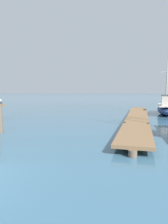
{
  "coord_description": "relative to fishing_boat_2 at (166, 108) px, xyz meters",
  "views": [
    {
      "loc": [
        5.66,
        -4.22,
        2.72
      ],
      "look_at": [
        1.97,
        8.19,
        1.4
      ],
      "focal_mm": 33.85,
      "sensor_mm": 36.0,
      "label": 1
    }
  ],
  "objects": [
    {
      "name": "mooring_piling",
      "position": [
        -11.18,
        -14.41,
        0.29
      ],
      "size": [
        0.3,
        0.3,
        1.96
      ],
      "color": "brown",
      "rests_on": "ground"
    },
    {
      "name": "fishing_boat_2",
      "position": [
        0.0,
        0.0,
        0.0
      ],
      "size": [
        2.12,
        7.09,
        6.96
      ],
      "color": "navy",
      "rests_on": "ground"
    },
    {
      "name": "perched_seagull",
      "position": [
        -11.17,
        -14.41,
        1.38
      ],
      "size": [
        0.3,
        0.31,
        0.26
      ],
      "color": "gold",
      "rests_on": "mooring_piling"
    },
    {
      "name": "floating_dock",
      "position": [
        -2.91,
        -6.67,
        -0.36
      ],
      "size": [
        2.3,
        21.29,
        0.53
      ],
      "color": "brown",
      "rests_on": "ground"
    }
  ]
}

